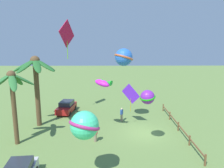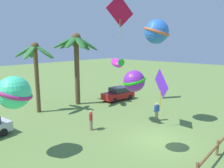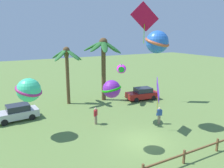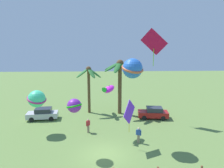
% 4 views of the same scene
% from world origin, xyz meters
% --- Properties ---
extents(ground_plane, '(120.00, 120.00, 0.00)m').
position_xyz_m(ground_plane, '(0.00, 0.00, 0.00)').
color(ground_plane, olive).
extents(palm_tree_0, '(3.63, 3.69, 6.68)m').
position_xyz_m(palm_tree_0, '(-2.08, 11.81, 5.04)').
color(palm_tree_0, brown).
rests_on(palm_tree_0, ground).
extents(palm_tree_1, '(4.62, 4.77, 7.64)m').
position_xyz_m(palm_tree_1, '(2.23, 11.20, 5.87)').
color(palm_tree_1, brown).
rests_on(palm_tree_1, ground).
extents(parked_car_0, '(4.04, 2.06, 1.51)m').
position_xyz_m(parked_car_0, '(-7.98, 9.21, 0.75)').
color(parked_car_0, '#BCBCC1').
rests_on(parked_car_0, ground).
extents(parked_car_1, '(4.07, 2.14, 1.51)m').
position_xyz_m(parked_car_1, '(6.55, 9.00, 0.75)').
color(parked_car_1, '#A51919').
rests_on(parked_car_1, ground).
extents(spectator_0, '(0.43, 0.43, 1.59)m').
position_xyz_m(spectator_0, '(-1.75, 4.73, 0.81)').
color(spectator_0, gray).
rests_on(spectator_0, ground).
extents(spectator_1, '(0.51, 0.36, 1.59)m').
position_xyz_m(spectator_1, '(3.39, 2.03, 0.81)').
color(spectator_1, gray).
rests_on(spectator_1, ground).
extents(kite_fish_0, '(1.63, 2.02, 0.92)m').
position_xyz_m(kite_fish_0, '(0.51, 4.02, 5.09)').
color(kite_fish_0, '#EF27EE').
extents(kite_diamond_1, '(3.16, 1.26, 4.64)m').
position_xyz_m(kite_diamond_1, '(6.18, 8.51, 9.90)').
color(kite_diamond_1, '#BF0E3A').
extents(kite_diamond_2, '(1.29, 1.87, 3.12)m').
position_xyz_m(kite_diamond_2, '(2.33, 1.12, 3.49)').
color(kite_diamond_2, '#6A26E9').
extents(kite_ball_3, '(2.86, 2.86, 1.86)m').
position_xyz_m(kite_ball_3, '(-7.25, 5.01, 3.85)').
color(kite_ball_3, '#44E8A2').
extents(kite_ball_4, '(1.90, 1.90, 1.23)m').
position_xyz_m(kite_ball_4, '(-2.55, 0.17, 4.45)').
color(kite_ball_4, purple).
extents(kite_ball_5, '(2.73, 2.71, 1.87)m').
position_xyz_m(kite_ball_5, '(2.66, 1.90, 7.44)').
color(kite_ball_5, blue).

